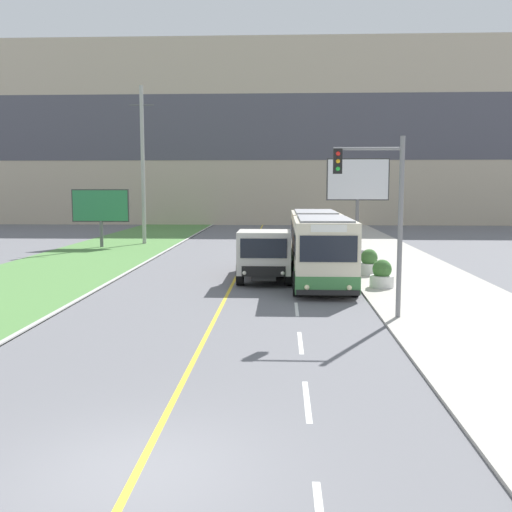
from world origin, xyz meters
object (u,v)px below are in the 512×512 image
object	(u,v)px
utility_pole_far	(143,165)
traffic_light_mast	(381,204)
city_bus	(319,245)
planter_round_second	(369,263)
planter_round_near	(382,275)
dump_truck	(265,255)
billboard_small	(101,207)
billboard_large	(358,182)

from	to	relation	value
utility_pole_far	traffic_light_mast	world-z (taller)	utility_pole_far
city_bus	planter_round_second	world-z (taller)	city_bus
city_bus	planter_round_near	world-z (taller)	city_bus
city_bus	planter_round_second	distance (m)	2.72
planter_round_near	utility_pole_far	bearing A→B (deg)	127.23
dump_truck	traffic_light_mast	world-z (taller)	traffic_light_mast
city_bus	traffic_light_mast	distance (m)	9.41
billboard_small	planter_round_second	size ratio (longest dim) A/B	3.33
city_bus	utility_pole_far	distance (m)	20.79
dump_truck	planter_round_near	size ratio (longest dim) A/B	5.43
planter_round_near	city_bus	bearing A→B (deg)	128.61
traffic_light_mast	utility_pole_far	bearing A→B (deg)	118.42
billboard_large	billboard_small	distance (m)	18.38
billboard_small	utility_pole_far	bearing A→B (deg)	46.71
billboard_large	billboard_small	xyz separation A→B (m)	(-18.29, -0.72, -1.75)
planter_round_near	planter_round_second	size ratio (longest dim) A/B	0.96
traffic_light_mast	billboard_small	distance (m)	27.81
city_bus	billboard_large	distance (m)	15.07
traffic_light_mast	planter_round_near	world-z (taller)	traffic_light_mast
billboard_small	dump_truck	bearing A→B (deg)	-50.84
billboard_large	billboard_small	size ratio (longest dim) A/B	1.52
city_bus	billboard_large	xyz separation A→B (m)	(3.58, 14.32, 3.07)
planter_round_near	traffic_light_mast	bearing A→B (deg)	-100.31
city_bus	utility_pole_far	xyz separation A→B (m)	(-12.22, 16.24, 4.37)
billboard_small	traffic_light_mast	bearing A→B (deg)	-54.46
planter_round_second	traffic_light_mast	bearing A→B (deg)	-96.23
dump_truck	planter_round_second	size ratio (longest dim) A/B	5.19
city_bus	planter_round_near	distance (m)	4.15
traffic_light_mast	dump_truck	bearing A→B (deg)	117.44
planter_round_near	planter_round_second	xyz separation A→B (m)	(-0.02, 3.70, 0.03)
traffic_light_mast	planter_round_second	xyz separation A→B (m)	(1.04, 9.56, -3.17)
utility_pole_far	billboard_large	distance (m)	15.97
dump_truck	utility_pole_far	distance (m)	20.62
billboard_large	dump_truck	bearing A→B (deg)	-111.31
utility_pole_far	planter_round_second	xyz separation A→B (m)	(14.72, -15.70, -5.30)
planter_round_near	billboard_large	bearing A→B (deg)	86.53
city_bus	billboard_small	size ratio (longest dim) A/B	3.03
utility_pole_far	planter_round_second	distance (m)	22.16
billboard_large	planter_round_second	bearing A→B (deg)	-94.49
utility_pole_far	traffic_light_mast	bearing A→B (deg)	-61.58
planter_round_second	billboard_small	bearing A→B (deg)	142.79
dump_truck	billboard_large	bearing A→B (deg)	68.69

